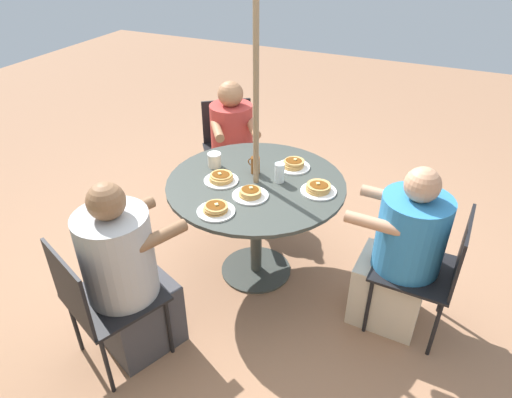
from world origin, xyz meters
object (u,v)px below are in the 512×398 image
pancake_plate_e (216,209)px  pancake_plate_b (250,194)px  patio_table (256,198)px  diner_east (233,151)px  pancake_plate_c (221,178)px  patio_chair_south (99,298)px  diner_south (128,280)px  coffee_cup (214,160)px  diner_north (401,257)px  patio_chair_east (230,143)px  pancake_plate_d (293,165)px  syrup_bottle (255,164)px  drinking_glass_a (280,173)px  pancake_plate_a (318,189)px  patio_chair_north (431,266)px

pancake_plate_e → pancake_plate_b: bearing=-115.1°
patio_table → diner_east: diner_east is taller
pancake_plate_c → pancake_plate_b: bearing=160.1°
patio_chair_south → diner_south: 0.18m
patio_table → coffee_cup: 0.39m
patio_table → diner_east: 0.99m
diner_north → patio_chair_east: bearing=62.4°
patio_chair_east → pancake_plate_d: (-0.84, 0.65, 0.29)m
diner_north → diner_east: 1.77m
pancake_plate_c → coffee_cup: size_ratio=2.30×
patio_table → pancake_plate_e: 0.45m
patio_table → diner_north: size_ratio=1.06×
pancake_plate_e → syrup_bottle: (-0.02, -0.52, 0.05)m
diner_north → drinking_glass_a: (0.84, -0.12, 0.33)m
patio_table → patio_chair_east: bearing=-53.8°
pancake_plate_c → pancake_plate_d: pancake_plate_d is taller
patio_chair_south → drinking_glass_a: drinking_glass_a is taller
coffee_cup → drinking_glass_a: drinking_glass_a is taller
diner_north → coffee_cup: 1.37m
patio_chair_south → pancake_plate_e: 0.80m
pancake_plate_c → pancake_plate_a: bearing=-167.5°
diner_south → syrup_bottle: diner_south is taller
diner_south → pancake_plate_a: diner_south is taller
patio_chair_east → pancake_plate_a: size_ratio=3.74×
patio_chair_east → pancake_plate_a: 1.43m
drinking_glass_a → coffee_cup: bearing=-0.8°
pancake_plate_a → drinking_glass_a: drinking_glass_a is taller
diner_south → coffee_cup: diner_south is taller
patio_chair_north → diner_south: size_ratio=0.74×
diner_east → drinking_glass_a: diner_east is taller
patio_chair_north → pancake_plate_d: patio_chair_north is taller
pancake_plate_e → diner_south: bearing=57.7°
pancake_plate_c → patio_chair_south: bearing=76.5°
patio_table → pancake_plate_b: size_ratio=5.17×
patio_chair_south → coffee_cup: bearing=107.7°
patio_chair_south → pancake_plate_b: 1.05m
diner_north → coffee_cup: size_ratio=11.26×
patio_table → syrup_bottle: (0.05, -0.11, 0.19)m
diner_north → pancake_plate_c: diner_north is taller
pancake_plate_a → patio_chair_east: bearing=-39.1°
patio_chair_south → pancake_plate_c: (-0.24, -0.98, 0.28)m
pancake_plate_b → pancake_plate_c: 0.27m
diner_south → pancake_plate_d: size_ratio=5.06×
diner_north → patio_chair_south: size_ratio=1.31×
patio_table → diner_south: (0.38, 0.91, -0.12)m
coffee_cup → drinking_glass_a: (-0.48, 0.01, 0.02)m
patio_chair_north → pancake_plate_b: size_ratio=3.74×
diner_north → pancake_plate_a: (0.57, -0.10, 0.29)m
diner_north → pancake_plate_b: (0.94, 0.13, 0.28)m
patio_chair_east → diner_south: bearing=63.2°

